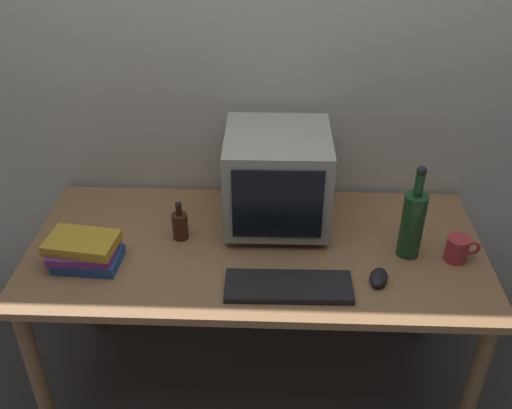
{
  "coord_description": "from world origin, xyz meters",
  "views": [
    {
      "loc": [
        0.07,
        -1.7,
        2.04
      ],
      "look_at": [
        0.0,
        0.0,
        0.94
      ],
      "focal_mm": 40.84,
      "sensor_mm": 36.0,
      "label": 1
    }
  ],
  "objects_px": {
    "computer_mouse": "(379,278)",
    "keyboard": "(288,286)",
    "crt_monitor": "(277,178)",
    "mug": "(458,249)",
    "book_stack": "(85,251)",
    "bottle_tall": "(412,222)",
    "bottle_short": "(180,225)"
  },
  "relations": [
    {
      "from": "keyboard",
      "to": "bottle_tall",
      "type": "relative_size",
      "value": 1.18
    },
    {
      "from": "keyboard",
      "to": "computer_mouse",
      "type": "distance_m",
      "value": 0.31
    },
    {
      "from": "keyboard",
      "to": "crt_monitor",
      "type": "bearing_deg",
      "value": 95.44
    },
    {
      "from": "mug",
      "to": "bottle_short",
      "type": "bearing_deg",
      "value": 174.66
    },
    {
      "from": "bottle_tall",
      "to": "mug",
      "type": "distance_m",
      "value": 0.19
    },
    {
      "from": "book_stack",
      "to": "bottle_short",
      "type": "bearing_deg",
      "value": 28.07
    },
    {
      "from": "crt_monitor",
      "to": "book_stack",
      "type": "relative_size",
      "value": 1.53
    },
    {
      "from": "bottle_tall",
      "to": "mug",
      "type": "relative_size",
      "value": 2.98
    },
    {
      "from": "bottle_tall",
      "to": "book_stack",
      "type": "xyz_separation_m",
      "value": [
        -1.13,
        -0.1,
        -0.08
      ]
    },
    {
      "from": "keyboard",
      "to": "book_stack",
      "type": "distance_m",
      "value": 0.71
    },
    {
      "from": "crt_monitor",
      "to": "computer_mouse",
      "type": "bearing_deg",
      "value": -44.87
    },
    {
      "from": "crt_monitor",
      "to": "bottle_tall",
      "type": "height_order",
      "value": "crt_monitor"
    },
    {
      "from": "bottle_short",
      "to": "book_stack",
      "type": "xyz_separation_m",
      "value": [
        -0.31,
        -0.16,
        -0.0
      ]
    },
    {
      "from": "crt_monitor",
      "to": "keyboard",
      "type": "height_order",
      "value": "crt_monitor"
    },
    {
      "from": "bottle_tall",
      "to": "computer_mouse",
      "type": "bearing_deg",
      "value": -127.99
    },
    {
      "from": "bottle_short",
      "to": "mug",
      "type": "relative_size",
      "value": 1.3
    },
    {
      "from": "bottle_tall",
      "to": "bottle_short",
      "type": "distance_m",
      "value": 0.83
    },
    {
      "from": "computer_mouse",
      "to": "book_stack",
      "type": "height_order",
      "value": "book_stack"
    },
    {
      "from": "book_stack",
      "to": "bottle_tall",
      "type": "bearing_deg",
      "value": 4.92
    },
    {
      "from": "book_stack",
      "to": "computer_mouse",
      "type": "bearing_deg",
      "value": -3.59
    },
    {
      "from": "crt_monitor",
      "to": "bottle_short",
      "type": "xyz_separation_m",
      "value": [
        -0.35,
        -0.12,
        -0.14
      ]
    },
    {
      "from": "keyboard",
      "to": "computer_mouse",
      "type": "height_order",
      "value": "computer_mouse"
    },
    {
      "from": "mug",
      "to": "book_stack",
      "type": "bearing_deg",
      "value": -176.87
    },
    {
      "from": "bottle_tall",
      "to": "book_stack",
      "type": "height_order",
      "value": "bottle_tall"
    },
    {
      "from": "bottle_tall",
      "to": "mug",
      "type": "height_order",
      "value": "bottle_tall"
    },
    {
      "from": "bottle_short",
      "to": "book_stack",
      "type": "distance_m",
      "value": 0.35
    },
    {
      "from": "crt_monitor",
      "to": "computer_mouse",
      "type": "distance_m",
      "value": 0.52
    },
    {
      "from": "crt_monitor",
      "to": "mug",
      "type": "relative_size",
      "value": 3.26
    },
    {
      "from": "crt_monitor",
      "to": "bottle_short",
      "type": "distance_m",
      "value": 0.4
    },
    {
      "from": "computer_mouse",
      "to": "keyboard",
      "type": "bearing_deg",
      "value": -153.89
    },
    {
      "from": "bottle_tall",
      "to": "bottle_short",
      "type": "relative_size",
      "value": 2.29
    },
    {
      "from": "keyboard",
      "to": "mug",
      "type": "xyz_separation_m",
      "value": [
        0.59,
        0.18,
        0.03
      ]
    }
  ]
}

